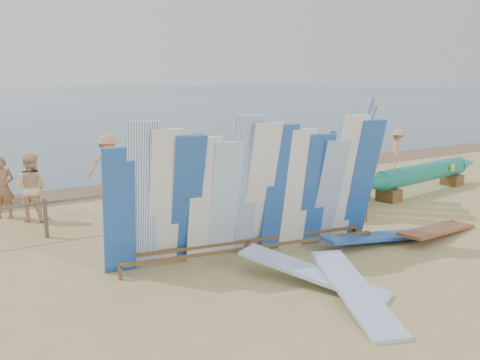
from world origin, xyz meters
TOP-DOWN VIEW (x-y plane):
  - ground at (0.00, 0.00)m, footprint 160.00×160.00m
  - wet_sand_strip at (0.00, 7.20)m, footprint 40.00×2.60m
  - fence at (0.00, 3.00)m, footprint 12.08×0.08m
  - main_surfboard_rack at (-0.79, -0.53)m, footprint 5.76×1.70m
  - side_surfboard_rack at (3.83, 1.18)m, footprint 2.56×2.33m
  - outrigger_canoe at (7.00, 1.41)m, footprint 6.62×1.33m
  - vendor_table at (2.78, 0.33)m, footprint 0.99×0.87m
  - flat_board_a at (-0.75, -2.30)m, footprint 1.65×2.67m
  - flat_board_c at (3.48, -1.72)m, footprint 2.75×1.04m
  - flat_board_d at (1.91, -1.33)m, footprint 2.74×0.82m
  - flat_board_b at (-0.63, -3.19)m, footprint 1.54×2.70m
  - beach_chair_left at (1.28, 4.21)m, footprint 0.52×0.54m
  - beach_chair_right at (1.19, 4.24)m, footprint 0.70×0.71m
  - stroller at (0.94, 3.76)m, footprint 0.53×0.73m
  - beachgoer_6 at (0.51, 5.42)m, footprint 0.50×0.92m
  - beachgoer_extra_0 at (9.56, 4.61)m, footprint 1.09×0.96m
  - beachgoer_3 at (-1.42, 6.37)m, footprint 1.28×0.70m
  - beachgoer_5 at (1.58, 6.25)m, footprint 1.77×1.00m
  - beachgoer_2 at (-3.96, 4.64)m, footprint 0.91×0.82m
  - beachgoer_9 at (5.37, 6.74)m, footprint 0.84×1.23m
  - beachgoer_1 at (-4.52, 5.31)m, footprint 0.66×0.55m
  - beachgoer_10 at (6.78, 5.31)m, footprint 0.80×1.03m

SIDE VIEW (x-z plane):
  - ground at x=0.00m, z-range 0.00..0.00m
  - wet_sand_strip at x=0.00m, z-range -0.01..0.01m
  - flat_board_a at x=-0.75m, z-range -0.22..0.22m
  - flat_board_c at x=3.48m, z-range -0.16..0.16m
  - flat_board_d at x=1.91m, z-range -0.16..0.16m
  - flat_board_b at x=-0.63m, z-range -0.20..0.20m
  - beach_chair_left at x=1.28m, z-range -0.17..0.65m
  - beach_chair_right at x=1.19m, z-range -0.17..0.65m
  - vendor_table at x=2.78m, z-range -0.18..0.91m
  - stroller at x=0.94m, z-range -0.09..0.87m
  - outrigger_canoe at x=7.00m, z-range 0.13..1.07m
  - fence at x=0.00m, z-range 0.18..1.08m
  - beachgoer_1 at x=-4.52m, z-range 0.00..1.59m
  - beachgoer_extra_0 at x=9.56m, z-range 0.00..1.61m
  - beachgoer_10 at x=6.78m, z-range 0.00..1.62m
  - beachgoer_2 at x=-3.96m, z-range 0.00..1.72m
  - beachgoer_9 at x=5.37m, z-range 0.00..1.76m
  - beachgoer_6 at x=0.51m, z-range 0.00..1.81m
  - beachgoer_5 at x=1.58m, z-range 0.00..1.82m
  - beachgoer_3 at x=-1.42m, z-range 0.00..1.88m
  - main_surfboard_rack at x=-0.79m, z-range -0.16..2.71m
  - side_surfboard_rack at x=3.83m, z-range -0.14..2.92m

